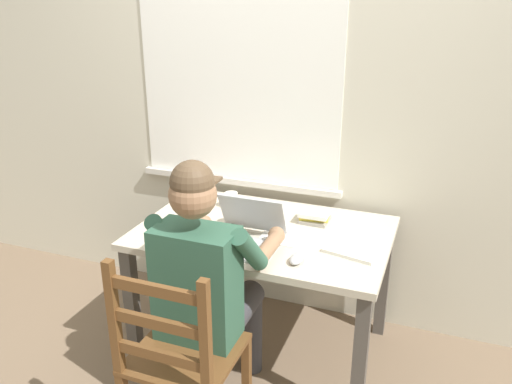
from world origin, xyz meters
name	(u,v)px	position (x,y,z in m)	size (l,w,h in m)	color
ground_plane	(263,346)	(0.00, 0.00, 0.00)	(8.00, 8.00, 0.00)	brown
back_wall	(294,97)	(-0.01, 0.49, 1.30)	(6.00, 0.08, 2.60)	beige
desk	(264,246)	(0.00, 0.00, 0.62)	(1.26, 0.83, 0.71)	#BCB29E
seated_person	(208,277)	(-0.08, -0.49, 0.69)	(0.50, 0.60, 1.25)	#2D5642
wooden_chair	(180,359)	(-0.08, -0.77, 0.46)	(0.42, 0.42, 0.94)	brown
laptop	(245,234)	(-0.03, -0.18, 0.76)	(0.33, 0.33, 0.22)	#ADAFB2
computer_mouse	(296,259)	(0.25, -0.27, 0.73)	(0.06, 0.10, 0.03)	#ADAFB2
coffee_mug_white	(232,200)	(-0.27, 0.21, 0.76)	(0.11, 0.07, 0.09)	silver
coffee_mug_dark	(237,216)	(-0.15, 0.00, 0.76)	(0.12, 0.08, 0.10)	#38281E
book_stack_main	(314,217)	(0.21, 0.19, 0.74)	(0.16, 0.14, 0.06)	gray
paper_pile_near_laptop	(353,250)	(0.47, -0.08, 0.72)	(0.24, 0.17, 0.02)	silver
paper_pile_back_corner	(280,237)	(0.11, -0.06, 0.72)	(0.19, 0.18, 0.01)	white
landscape_photo_print	(197,201)	(-0.50, 0.23, 0.71)	(0.13, 0.09, 0.00)	#C63D33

